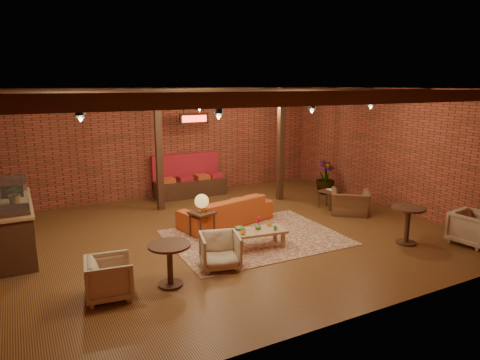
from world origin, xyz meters
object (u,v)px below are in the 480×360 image
coffee_table (258,232)px  side_table_lamp (202,205)px  sofa (226,211)px  armchair_a (109,276)px  round_table_right (408,219)px  side_table_book (329,192)px  armchair_right (350,198)px  armchair_b (220,249)px  armchair_far (473,227)px  plant_tall (327,144)px  round_table_left (170,258)px

coffee_table → side_table_lamp: bearing=125.1°
sofa → coffee_table: 1.67m
armchair_a → round_table_right: (6.00, -0.53, 0.17)m
side_table_book → side_table_lamp: bearing=-172.9°
armchair_right → armchair_b: bearing=57.9°
coffee_table → armchair_a: bearing=-166.7°
sofa → armchair_b: bearing=49.1°
armchair_b → round_table_right: bearing=4.2°
sofa → armchair_far: armchair_far is taller
coffee_table → side_table_book: size_ratio=2.12×
armchair_right → round_table_right: bearing=119.4°
armchair_a → plant_tall: plant_tall is taller
armchair_a → side_table_book: bearing=-62.0°
sofa → round_table_right: round_table_right is taller
armchair_right → armchair_far: (0.80, -2.84, -0.03)m
armchair_b → plant_tall: size_ratio=0.23×
armchair_right → plant_tall: plant_tall is taller
coffee_table → round_table_left: round_table_left is taller
plant_tall → armchair_b: bearing=-146.4°
coffee_table → armchair_b: armchair_b is taller
armchair_b → sofa: bearing=76.3°
side_table_lamp → armchair_a: size_ratio=1.35×
coffee_table → sofa: bearing=87.1°
side_table_book → armchair_far: size_ratio=0.71×
sofa → coffee_table: size_ratio=1.98×
side_table_book → armchair_far: 3.64m
armchair_a → armchair_b: (2.02, 0.21, -0.01)m
armchair_right → round_table_right: 2.22m
armchair_b → side_table_book: armchair_b is taller
sofa → plant_tall: (3.99, 1.25, 1.18)m
sofa → round_table_left: 3.33m
armchair_b → armchair_right: size_ratio=0.74×
side_table_lamp → armchair_a: 3.01m
round_table_left → armchair_a: 0.99m
armchair_far → armchair_b: bearing=157.2°
coffee_table → side_table_lamp: (-0.78, 1.10, 0.40)m
round_table_left → armchair_a: bearing=176.8°
round_table_left → armchair_b: size_ratio=1.03×
round_table_left → plant_tall: size_ratio=0.24×
armchair_b → armchair_a: bearing=-159.4°
armchair_b → side_table_book: bearing=41.3°
sofa → armchair_a: (-3.21, -2.41, 0.02)m
round_table_right → armchair_far: size_ratio=1.04×
coffee_table → armchair_b: bearing=-154.5°
plant_tall → sofa: bearing=-162.6°
side_table_lamp → plant_tall: 5.24m
armchair_right → round_table_right: armchair_right is taller
armchair_right → side_table_book: (-0.15, 0.68, 0.04)m
coffee_table → side_table_book: bearing=27.0°
armchair_a → armchair_b: 2.03m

